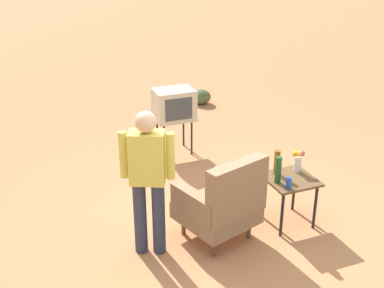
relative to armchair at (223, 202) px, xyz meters
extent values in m
plane|color=#C17A4C|center=(-0.05, -0.06, -0.50)|extent=(60.00, 60.00, 0.00)
cylinder|color=brown|center=(-0.15, -0.43, -0.39)|extent=(0.05, 0.05, 0.22)
cylinder|color=brown|center=(0.36, -0.27, -0.39)|extent=(0.05, 0.05, 0.22)
cylinder|color=brown|center=(-0.30, 0.08, -0.39)|extent=(0.05, 0.05, 0.22)
cylinder|color=brown|center=(0.21, 0.24, -0.39)|extent=(0.05, 0.05, 0.22)
cube|color=#8C6B4C|center=(0.03, -0.10, -0.18)|extent=(0.95, 0.95, 0.20)
cube|color=#8C6B4C|center=(-0.06, 0.21, 0.24)|extent=(0.77, 0.38, 0.64)
cube|color=#8C6B4C|center=(-0.28, -0.19, 0.05)|extent=(0.33, 0.70, 0.26)
cube|color=#8C6B4C|center=(0.34, 0.00, 0.05)|extent=(0.33, 0.70, 0.26)
cylinder|color=black|center=(-1.11, -0.27, -0.21)|extent=(0.04, 0.04, 0.57)
cylinder|color=black|center=(-0.66, -0.27, -0.21)|extent=(0.04, 0.04, 0.57)
cylinder|color=black|center=(-1.11, 0.18, -0.21)|extent=(0.04, 0.04, 0.57)
cylinder|color=black|center=(-0.66, 0.18, -0.21)|extent=(0.04, 0.04, 0.57)
cube|color=brown|center=(-0.89, -0.04, 0.09)|extent=(0.56, 0.56, 0.03)
cylinder|color=black|center=(-0.10, -2.27, -0.22)|extent=(0.03, 0.03, 0.55)
cylinder|color=black|center=(-0.54, -2.27, -0.22)|extent=(0.03, 0.03, 0.55)
cylinder|color=black|center=(-0.11, -2.63, -0.22)|extent=(0.03, 0.03, 0.55)
cylinder|color=black|center=(-0.55, -2.63, -0.22)|extent=(0.03, 0.03, 0.55)
cube|color=#BCB299|center=(-0.33, -2.45, 0.29)|extent=(0.61, 0.45, 0.48)
cube|color=#383D3F|center=(-0.32, -2.23, 0.29)|extent=(0.42, 0.02, 0.34)
cylinder|color=#2D3347|center=(0.73, -0.06, -0.07)|extent=(0.14, 0.14, 0.86)
cylinder|color=#2D3347|center=(0.91, -0.15, -0.07)|extent=(0.14, 0.14, 0.86)
cube|color=#D6C64C|center=(0.82, -0.10, 0.64)|extent=(0.42, 0.36, 0.56)
cylinder|color=#D6C64C|center=(0.60, 0.00, 0.67)|extent=(0.09, 0.09, 0.50)
cylinder|color=#D6C64C|center=(1.03, -0.21, 0.67)|extent=(0.09, 0.09, 0.50)
sphere|color=#DBAD84|center=(0.82, -0.10, 1.03)|extent=(0.22, 0.22, 0.22)
cylinder|color=blue|center=(-0.74, 0.15, 0.16)|extent=(0.07, 0.07, 0.12)
cylinder|color=#1E5623|center=(-0.69, -0.01, 0.26)|extent=(0.07, 0.07, 0.32)
cylinder|color=brown|center=(-0.79, -0.20, 0.25)|extent=(0.07, 0.07, 0.30)
cylinder|color=silver|center=(-1.06, -0.17, 0.19)|extent=(0.09, 0.09, 0.18)
sphere|color=yellow|center=(-1.06, -0.17, 0.33)|extent=(0.07, 0.07, 0.07)
sphere|color=#E04C66|center=(-1.10, -0.16, 0.33)|extent=(0.07, 0.07, 0.07)
sphere|color=orange|center=(-1.02, -0.18, 0.33)|extent=(0.07, 0.07, 0.07)
ellipsoid|color=#475B33|center=(-1.62, -4.41, -0.35)|extent=(0.37, 0.37, 0.29)
camera|label=1|loc=(2.11, 4.31, 2.83)|focal=46.81mm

